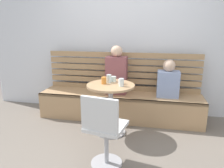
{
  "coord_description": "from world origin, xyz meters",
  "views": [
    {
      "loc": [
        0.55,
        -2.15,
        1.51
      ],
      "look_at": [
        -0.02,
        0.66,
        0.75
      ],
      "focal_mm": 33.93,
      "sensor_mm": 36.0,
      "label": 1
    }
  ],
  "objects_px": {
    "cafe_table": "(111,99)",
    "cup_glass_tall": "(109,79)",
    "booth_bench": "(120,106)",
    "cup_ceramic_white": "(121,82)",
    "cup_water_clear": "(121,82)",
    "person_child_left": "(168,81)",
    "white_chair": "(104,129)",
    "person_adult": "(117,72)",
    "cup_tumbler_orange": "(104,80)",
    "cup_glass_short": "(113,79)"
  },
  "relations": [
    {
      "from": "person_child_left",
      "to": "cup_tumbler_orange",
      "type": "xyz_separation_m",
      "value": [
        -0.92,
        -0.52,
        0.09
      ]
    },
    {
      "from": "booth_bench",
      "to": "cup_glass_short",
      "type": "xyz_separation_m",
      "value": [
        -0.04,
        -0.36,
        0.56
      ]
    },
    {
      "from": "booth_bench",
      "to": "cup_glass_short",
      "type": "distance_m",
      "value": 0.67
    },
    {
      "from": "booth_bench",
      "to": "cup_ceramic_white",
      "type": "xyz_separation_m",
      "value": [
        0.1,
        -0.47,
        0.55
      ]
    },
    {
      "from": "white_chair",
      "to": "person_adult",
      "type": "bearing_deg",
      "value": 94.8
    },
    {
      "from": "booth_bench",
      "to": "cup_glass_tall",
      "type": "relative_size",
      "value": 22.5
    },
    {
      "from": "cup_ceramic_white",
      "to": "cup_glass_tall",
      "type": "bearing_deg",
      "value": 167.16
    },
    {
      "from": "cafe_table",
      "to": "white_chair",
      "type": "bearing_deg",
      "value": -83.21
    },
    {
      "from": "cup_ceramic_white",
      "to": "cup_water_clear",
      "type": "bearing_deg",
      "value": -78.89
    },
    {
      "from": "cup_ceramic_white",
      "to": "cup_water_clear",
      "type": "height_order",
      "value": "cup_water_clear"
    },
    {
      "from": "cafe_table",
      "to": "cup_water_clear",
      "type": "xyz_separation_m",
      "value": [
        0.16,
        -0.07,
        0.28
      ]
    },
    {
      "from": "cafe_table",
      "to": "white_chair",
      "type": "height_order",
      "value": "white_chair"
    },
    {
      "from": "person_child_left",
      "to": "booth_bench",
      "type": "bearing_deg",
      "value": -179.39
    },
    {
      "from": "cup_water_clear",
      "to": "person_adult",
      "type": "bearing_deg",
      "value": 106.18
    },
    {
      "from": "person_child_left",
      "to": "cup_ceramic_white",
      "type": "relative_size",
      "value": 7.5
    },
    {
      "from": "booth_bench",
      "to": "cup_tumbler_orange",
      "type": "xyz_separation_m",
      "value": [
        -0.14,
        -0.51,
        0.57
      ]
    },
    {
      "from": "person_child_left",
      "to": "cup_ceramic_white",
      "type": "height_order",
      "value": "person_child_left"
    },
    {
      "from": "person_adult",
      "to": "cup_ceramic_white",
      "type": "bearing_deg",
      "value": -72.66
    },
    {
      "from": "cafe_table",
      "to": "person_adult",
      "type": "bearing_deg",
      "value": 91.9
    },
    {
      "from": "cup_ceramic_white",
      "to": "booth_bench",
      "type": "bearing_deg",
      "value": 101.58
    },
    {
      "from": "cup_tumbler_orange",
      "to": "person_adult",
      "type": "bearing_deg",
      "value": 81.5
    },
    {
      "from": "cup_tumbler_orange",
      "to": "booth_bench",
      "type": "bearing_deg",
      "value": 74.47
    },
    {
      "from": "cup_tumbler_orange",
      "to": "cup_water_clear",
      "type": "height_order",
      "value": "cup_water_clear"
    },
    {
      "from": "person_child_left",
      "to": "cup_tumbler_orange",
      "type": "height_order",
      "value": "person_child_left"
    },
    {
      "from": "booth_bench",
      "to": "cup_glass_short",
      "type": "relative_size",
      "value": 33.75
    },
    {
      "from": "white_chair",
      "to": "booth_bench",
      "type": "bearing_deg",
      "value": 92.31
    },
    {
      "from": "cafe_table",
      "to": "person_adult",
      "type": "xyz_separation_m",
      "value": [
        -0.02,
        0.56,
        0.28
      ]
    },
    {
      "from": "cafe_table",
      "to": "cup_glass_tall",
      "type": "relative_size",
      "value": 6.17
    },
    {
      "from": "cup_tumbler_orange",
      "to": "cup_glass_short",
      "type": "relative_size",
      "value": 1.25
    },
    {
      "from": "cup_glass_tall",
      "to": "cup_tumbler_orange",
      "type": "bearing_deg",
      "value": -123.57
    },
    {
      "from": "cafe_table",
      "to": "cup_ceramic_white",
      "type": "relative_size",
      "value": 9.25
    },
    {
      "from": "booth_bench",
      "to": "cafe_table",
      "type": "xyz_separation_m",
      "value": [
        -0.04,
        -0.53,
        0.3
      ]
    },
    {
      "from": "person_child_left",
      "to": "cup_glass_tall",
      "type": "bearing_deg",
      "value": -152.95
    },
    {
      "from": "white_chair",
      "to": "cafe_table",
      "type": "bearing_deg",
      "value": 96.79
    },
    {
      "from": "person_adult",
      "to": "person_child_left",
      "type": "height_order",
      "value": "person_adult"
    },
    {
      "from": "white_chair",
      "to": "person_adult",
      "type": "xyz_separation_m",
      "value": [
        -0.12,
        1.37,
        0.34
      ]
    },
    {
      "from": "booth_bench",
      "to": "white_chair",
      "type": "xyz_separation_m",
      "value": [
        0.05,
        -1.34,
        0.24
      ]
    },
    {
      "from": "white_chair",
      "to": "cup_ceramic_white",
      "type": "distance_m",
      "value": 0.92
    },
    {
      "from": "cup_tumbler_orange",
      "to": "cup_water_clear",
      "type": "bearing_deg",
      "value": -16.66
    },
    {
      "from": "person_adult",
      "to": "cup_glass_tall",
      "type": "bearing_deg",
      "value": -93.33
    },
    {
      "from": "cup_tumbler_orange",
      "to": "cup_glass_short",
      "type": "height_order",
      "value": "cup_tumbler_orange"
    },
    {
      "from": "cup_glass_tall",
      "to": "cup_glass_short",
      "type": "bearing_deg",
      "value": 53.21
    },
    {
      "from": "white_chair",
      "to": "cup_glass_tall",
      "type": "distance_m",
      "value": 0.98
    },
    {
      "from": "cup_glass_tall",
      "to": "cup_water_clear",
      "type": "height_order",
      "value": "cup_glass_tall"
    },
    {
      "from": "booth_bench",
      "to": "cup_water_clear",
      "type": "xyz_separation_m",
      "value": [
        0.12,
        -0.59,
        0.57
      ]
    },
    {
      "from": "cup_glass_tall",
      "to": "cup_ceramic_white",
      "type": "relative_size",
      "value": 1.5
    },
    {
      "from": "white_chair",
      "to": "cup_tumbler_orange",
      "type": "height_order",
      "value": "white_chair"
    },
    {
      "from": "cup_ceramic_white",
      "to": "cup_tumbler_orange",
      "type": "xyz_separation_m",
      "value": [
        -0.24,
        -0.04,
        0.02
      ]
    },
    {
      "from": "cup_glass_short",
      "to": "white_chair",
      "type": "bearing_deg",
      "value": -84.73
    },
    {
      "from": "cup_tumbler_orange",
      "to": "person_child_left",
      "type": "bearing_deg",
      "value": 29.69
    }
  ]
}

